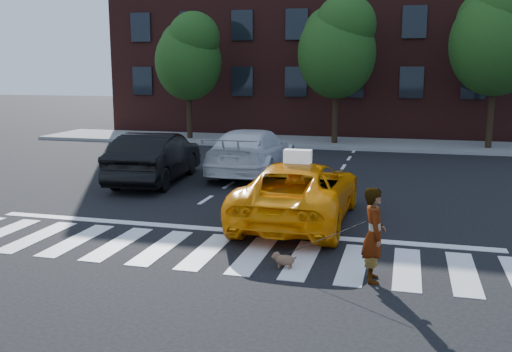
% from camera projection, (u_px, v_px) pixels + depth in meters
% --- Properties ---
extents(ground, '(120.00, 120.00, 0.00)m').
position_uv_depth(ground, '(206.00, 251.00, 11.72)').
color(ground, black).
rests_on(ground, ground).
extents(crosswalk, '(13.00, 2.40, 0.01)m').
position_uv_depth(crosswalk, '(206.00, 251.00, 11.71)').
color(crosswalk, silver).
rests_on(crosswalk, ground).
extents(stop_line, '(12.00, 0.30, 0.01)m').
position_uv_depth(stop_line, '(230.00, 230.00, 13.23)').
color(stop_line, silver).
rests_on(stop_line, ground).
extents(sidewalk_far, '(30.00, 4.00, 0.15)m').
position_uv_depth(sidewalk_far, '(325.00, 143.00, 28.32)').
color(sidewalk_far, slate).
rests_on(sidewalk_far, ground).
extents(building, '(26.00, 10.00, 12.00)m').
position_uv_depth(building, '(345.00, 30.00, 34.35)').
color(building, '#441B18').
rests_on(building, ground).
extents(tree_left, '(3.39, 3.38, 6.50)m').
position_uv_depth(tree_left, '(189.00, 54.00, 28.79)').
color(tree_left, black).
rests_on(tree_left, ground).
extents(tree_mid, '(3.69, 3.69, 7.10)m').
position_uv_depth(tree_mid, '(338.00, 44.00, 26.82)').
color(tree_mid, black).
rests_on(tree_mid, ground).
extents(tree_right, '(4.00, 4.00, 7.70)m').
position_uv_depth(tree_right, '(498.00, 32.00, 24.99)').
color(tree_right, black).
rests_on(tree_right, ground).
extents(taxi, '(2.52, 5.36, 1.48)m').
position_uv_depth(taxi, '(299.00, 192.00, 13.93)').
color(taxi, orange).
rests_on(taxi, ground).
extents(black_sedan, '(2.21, 5.14, 1.65)m').
position_uv_depth(black_sedan, '(155.00, 157.00, 18.76)').
color(black_sedan, black).
rests_on(black_sedan, ground).
extents(white_suv, '(2.31, 5.56, 1.61)m').
position_uv_depth(white_suv, '(252.00, 151.00, 20.26)').
color(white_suv, silver).
rests_on(white_suv, ground).
extents(woman, '(0.50, 0.67, 1.69)m').
position_uv_depth(woman, '(374.00, 235.00, 9.95)').
color(woman, '#999999').
rests_on(woman, ground).
extents(dog, '(0.51, 0.27, 0.29)m').
position_uv_depth(dog, '(283.00, 259.00, 10.72)').
color(dog, brown).
rests_on(dog, ground).
extents(taxi_sign, '(0.65, 0.29, 0.32)m').
position_uv_depth(taxi_sign, '(298.00, 156.00, 13.57)').
color(taxi_sign, white).
rests_on(taxi_sign, taxi).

